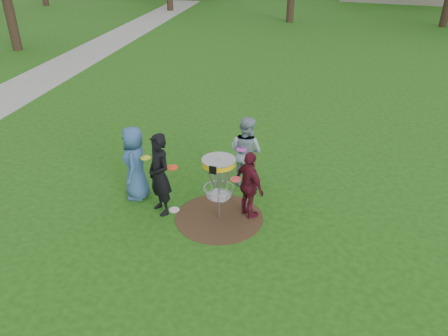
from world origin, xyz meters
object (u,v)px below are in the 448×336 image
(player_blue, at_px, (135,163))
(disc_golf_basket, at_px, (219,174))
(player_black, at_px, (159,175))
(player_maroon, at_px, (250,185))
(player_grey, at_px, (246,152))

(player_blue, bearing_deg, disc_golf_basket, 64.78)
(player_black, distance_m, player_maroon, 1.81)
(player_grey, bearing_deg, player_maroon, 129.38)
(player_black, height_order, player_grey, player_black)
(player_blue, height_order, player_grey, player_grey)
(player_grey, bearing_deg, disc_golf_basket, 105.06)
(player_maroon, distance_m, disc_golf_basket, 0.68)
(player_blue, bearing_deg, player_maroon, 72.24)
(player_black, bearing_deg, disc_golf_basket, 43.88)
(player_blue, bearing_deg, player_black, 44.74)
(player_black, xyz_separation_m, player_maroon, (1.75, 0.44, -0.15))
(player_blue, bearing_deg, player_grey, 102.03)
(player_blue, xyz_separation_m, player_maroon, (2.50, 0.08, -0.10))
(player_blue, height_order, player_maroon, player_blue)
(player_black, bearing_deg, player_blue, -169.91)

